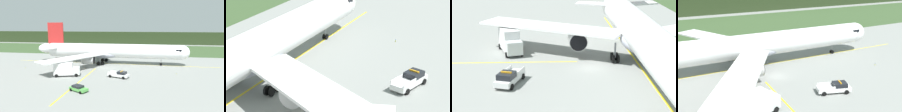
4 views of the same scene
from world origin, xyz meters
The scene contains 8 objects.
ground centered at (0.00, 0.00, 0.00)m, with size 320.00×320.00×0.00m, color gray.
grass_verge centered at (0.00, 49.70, 0.02)m, with size 320.00×46.95×0.04m, color #374F2B.
distant_tree_line centered at (0.00, 82.94, 4.44)m, with size 288.00×5.14×8.89m, color #26351B.
taxiway_centerline_main centered at (0.78, 7.07, 0.00)m, with size 74.19×0.30×0.01m, color yellow.
airliner centered at (-0.18, 7.09, 4.62)m, with size 55.59×48.55×14.85m.
ops_pickup_truck centered at (5.95, -10.99, 0.90)m, with size 6.05×3.69×1.94m.
catering_truck centered at (-8.65, -11.80, 1.96)m, with size 7.34×4.28×3.92m.
taxiway_edge_light_east centered at (21.75, -4.65, 0.24)m, with size 0.12×0.12×0.44m.
Camera 4 is at (-18.69, -41.58, 19.62)m, focal length 40.14 mm.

